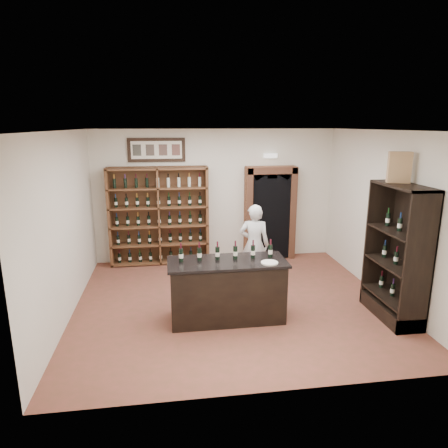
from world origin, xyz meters
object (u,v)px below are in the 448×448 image
(counter_bottle_0, at_px, (181,255))
(shopkeeper, at_px, (254,245))
(wine_shelf, at_px, (159,216))
(side_cabinet, at_px, (396,273))
(tasting_counter, at_px, (227,291))
(wine_crate, at_px, (399,167))

(counter_bottle_0, height_order, shopkeeper, shopkeeper)
(wine_shelf, xyz_separation_m, side_cabinet, (3.82, -3.23, -0.35))
(tasting_counter, height_order, counter_bottle_0, counter_bottle_0)
(wine_shelf, bearing_deg, wine_crate, -38.60)
(wine_shelf, bearing_deg, side_cabinet, -40.21)
(wine_shelf, distance_m, side_cabinet, 5.02)
(counter_bottle_0, height_order, wine_crate, wine_crate)
(side_cabinet, distance_m, shopkeeper, 2.62)
(wine_shelf, relative_size, tasting_counter, 1.17)
(counter_bottle_0, xyz_separation_m, side_cabinet, (3.44, -0.38, -0.35))
(wine_shelf, xyz_separation_m, tasting_counter, (1.10, -2.93, -0.61))
(counter_bottle_0, distance_m, wine_crate, 3.68)
(tasting_counter, height_order, wine_crate, wine_crate)
(shopkeeper, height_order, wine_crate, wine_crate)
(side_cabinet, relative_size, shopkeeper, 1.37)
(shopkeeper, bearing_deg, wine_shelf, -24.16)
(tasting_counter, relative_size, side_cabinet, 0.85)
(wine_shelf, distance_m, wine_crate, 5.05)
(tasting_counter, bearing_deg, shopkeeper, 62.10)
(counter_bottle_0, xyz_separation_m, shopkeeper, (1.47, 1.34, -0.30))
(wine_crate, bearing_deg, tasting_counter, -162.35)
(side_cabinet, bearing_deg, wine_crate, 96.52)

